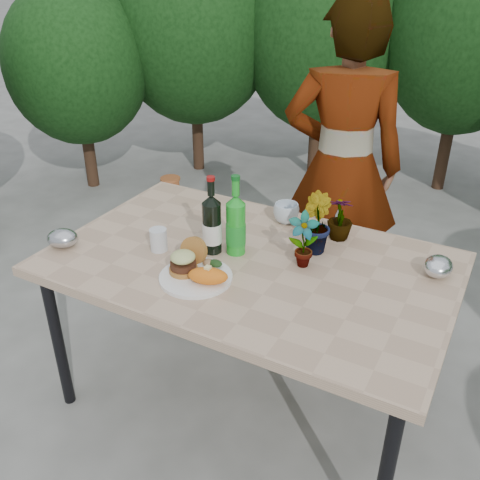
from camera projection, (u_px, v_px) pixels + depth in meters
The scene contains 18 objects.
ground at pixel (248, 396), 2.52m from camera, with size 80.00×80.00×0.00m, color #62625D.
patio_table at pixel (249, 272), 2.19m from camera, with size 1.60×1.00×0.75m.
shrub_hedge at pixel (407, 78), 3.19m from camera, with size 6.95×5.04×2.21m.
dinner_plate at pixel (196, 277), 2.03m from camera, with size 0.28×0.28×0.01m, color white.
burger_stack at pixel (186, 260), 2.04m from camera, with size 0.11×0.16×0.11m.
sweet_potato at pixel (208, 276), 1.97m from camera, with size 0.15×0.08×0.06m, color orange.
grilled_veg at pixel (212, 263), 2.08m from camera, with size 0.08×0.05×0.03m.
wine_bottle at pixel (212, 225), 2.16m from camera, with size 0.08×0.08×0.33m.
sparkling_water at pixel (236, 225), 2.15m from camera, with size 0.08×0.08×0.34m.
plastic_cup at pixel (159, 240), 2.21m from camera, with size 0.07×0.07×0.10m, color silver.
seedling_left at pixel (303, 240), 2.06m from camera, with size 0.12×0.08×0.23m, color #2A5D20.
seedling_mid at pixel (316, 223), 2.17m from camera, with size 0.14×0.11×0.25m, color #266121.
seedling_right at pixel (340, 218), 2.27m from camera, with size 0.11×0.11×0.19m, color #2F6121.
blue_bowl at pixel (286, 213), 2.43m from camera, with size 0.12×0.12×0.09m, color silver.
foil_packet_left at pixel (63, 238), 2.24m from camera, with size 0.13×0.11×0.08m, color #AEB0B5.
foil_packet_right at pixel (438, 266), 2.04m from camera, with size 0.13×0.11×0.08m, color silver.
person at pixel (342, 168), 2.77m from camera, with size 0.62×0.41×1.71m, color #8D6346.
terracotta_pot at pixel (171, 185), 4.57m from camera, with size 0.17×0.17×0.14m.
Camera 1 is at (0.85, -1.64, 1.86)m, focal length 40.00 mm.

